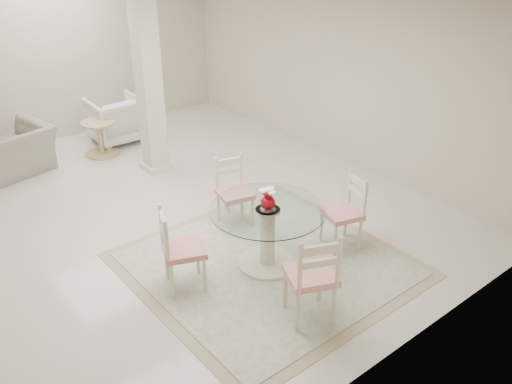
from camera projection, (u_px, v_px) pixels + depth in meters
ground at (173, 211)px, 7.22m from camera, size 7.00×7.00×0.00m
room_shell at (162, 74)px, 6.36m from camera, size 6.02×7.02×2.71m
column at (149, 84)px, 7.77m from camera, size 0.30×0.30×2.70m
area_rug at (267, 264)px, 6.12m from camera, size 2.82×2.82×0.02m
dining_table at (267, 237)px, 5.95m from camera, size 1.26×1.26×0.73m
red_vase at (268, 199)px, 5.73m from camera, size 0.19×0.18×0.25m
dining_chair_east at (347, 206)px, 6.24m from camera, size 0.50×0.50×1.01m
dining_chair_north at (233, 187)px, 6.70m from camera, size 0.48×0.48×0.99m
dining_chair_west at (177, 244)px, 5.51m from camera, size 0.54×0.54×1.03m
dining_chair_south at (313, 271)px, 5.02m from camera, size 0.59×0.59×1.12m
recliner_taupe at (10, 151)px, 8.11m from camera, size 1.28×1.17×0.72m
armchair_white at (116, 119)px, 9.24m from camera, size 0.87×0.89×0.77m
side_table at (100, 139)px, 8.77m from camera, size 0.54×0.54×0.57m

